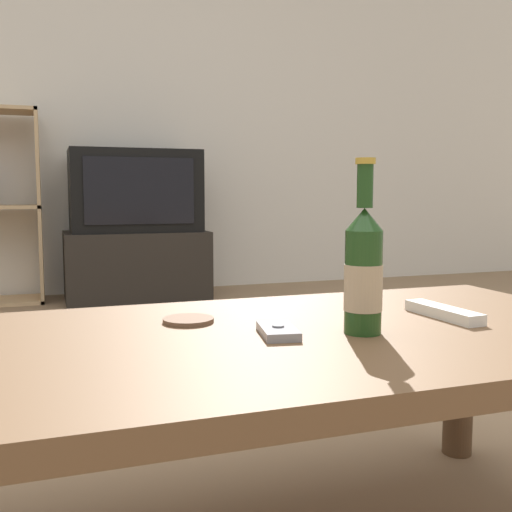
# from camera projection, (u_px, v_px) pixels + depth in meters

# --- Properties ---
(back_wall) EXTENTS (8.00, 0.05, 2.60)m
(back_wall) POSITION_uv_depth(u_px,v_px,m) (101.00, 86.00, 3.73)
(back_wall) COLOR silver
(back_wall) RESTS_ON ground_plane
(coffee_table) EXTENTS (1.28, 0.65, 0.40)m
(coffee_table) POSITION_uv_depth(u_px,v_px,m) (274.00, 366.00, 0.99)
(coffee_table) COLOR brown
(coffee_table) RESTS_ON ground_plane
(tv_stand) EXTENTS (0.83, 0.47, 0.40)m
(tv_stand) POSITION_uv_depth(u_px,v_px,m) (137.00, 265.00, 3.60)
(tv_stand) COLOR #28231E
(tv_stand) RESTS_ON ground_plane
(television) EXTENTS (0.75, 0.42, 0.48)m
(television) POSITION_uv_depth(u_px,v_px,m) (135.00, 191.00, 3.55)
(television) COLOR black
(television) RESTS_ON tv_stand
(beer_bottle) EXTENTS (0.06, 0.06, 0.28)m
(beer_bottle) POSITION_uv_depth(u_px,v_px,m) (363.00, 271.00, 0.97)
(beer_bottle) COLOR #1E4219
(beer_bottle) RESTS_ON coffee_table
(cell_phone) EXTENTS (0.07, 0.11, 0.02)m
(cell_phone) POSITION_uv_depth(u_px,v_px,m) (281.00, 331.00, 0.96)
(cell_phone) COLOR gray
(cell_phone) RESTS_ON coffee_table
(remote_control) EXTENTS (0.05, 0.18, 0.02)m
(remote_control) POSITION_uv_depth(u_px,v_px,m) (443.00, 312.00, 1.10)
(remote_control) COLOR white
(remote_control) RESTS_ON coffee_table
(coaster) EXTENTS (0.09, 0.09, 0.01)m
(coaster) POSITION_uv_depth(u_px,v_px,m) (188.00, 320.00, 1.06)
(coaster) COLOR brown
(coaster) RESTS_ON coffee_table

